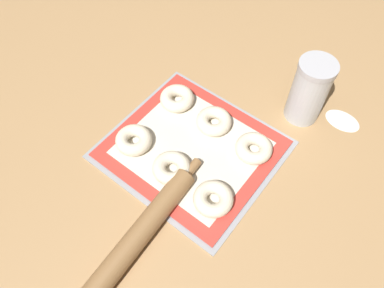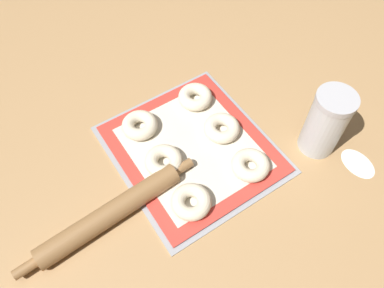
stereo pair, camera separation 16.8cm
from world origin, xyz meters
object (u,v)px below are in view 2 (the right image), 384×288
Objects in this scene: bagel_back_right at (251,165)px; rolling_pin at (110,214)px; bagel_front_center at (164,161)px; bagel_back_center at (222,128)px; flour_canister at (326,123)px; bagel_front_right at (191,202)px; bagel_back_left at (195,97)px; bagel_front_left at (140,125)px; baking_tray at (192,149)px.

rolling_pin reaches higher than bagel_back_right.
bagel_back_right is (0.13, 0.17, 0.00)m from bagel_front_center.
bagel_back_center is 0.25m from flour_canister.
bagel_front_right is 1.00× the size of bagel_back_right.
flour_canister is at bearing 32.64° from bagel_back_left.
bagel_front_right is 1.00× the size of bagel_back_center.
bagel_front_left is 0.46m from flour_canister.
bagel_front_right is at bearing -89.44° from bagel_back_right.
bagel_front_left and bagel_back_right have the same top height.
bagel_back_left and bagel_back_center have the same top height.
bagel_front_right is 0.37m from flour_canister.
bagel_front_right is 0.22m from bagel_back_center.
bagel_front_center is 0.18m from rolling_pin.
baking_tray is 4.40× the size of bagel_back_left.
baking_tray is 0.26m from rolling_pin.
bagel_front_left is at bearing 178.31° from bagel_front_right.
bagel_front_center is at bearing 178.27° from bagel_front_right.
bagel_front_center and bagel_front_right have the same top height.
bagel_front_right is 0.31m from bagel_back_left.
bagel_back_left is (-0.25, 0.18, 0.00)m from bagel_front_right.
bagel_back_left is at bearing 178.09° from bagel_back_right.
bagel_front_center is 0.18m from bagel_back_center.
rolling_pin is (0.05, -0.25, 0.02)m from baking_tray.
bagel_front_right is (0.25, -0.01, 0.00)m from bagel_front_left.
rolling_pin reaches higher than bagel_front_left.
bagel_front_left is 0.50× the size of flour_canister.
flour_canister reaches higher than bagel_back_right.
bagel_back_center is (0.13, -0.00, 0.00)m from bagel_back_left.
bagel_back_center is 1.00× the size of bagel_back_right.
baking_tray is 0.91× the size of rolling_pin.
bagel_back_right is at bearing -3.17° from bagel_back_center.
rolling_pin is at bearing -73.45° from bagel_front_center.
bagel_front_right is at bearing -35.41° from bagel_back_left.
flour_canister is (0.16, 0.18, 0.07)m from bagel_back_center.
bagel_front_left and bagel_front_right have the same top height.
bagel_back_left is 0.39m from rolling_pin.
bagel_back_center and bagel_back_right have the same top height.
bagel_front_left is 1.00× the size of bagel_front_right.
bagel_front_left is at bearing 178.34° from bagel_front_center.
bagel_back_right is at bearing 90.56° from bagel_front_right.
rolling_pin is (-0.11, -0.53, -0.07)m from flour_canister.
bagel_front_left is 1.00× the size of bagel_back_center.
bagel_back_right is 0.21× the size of rolling_pin.
bagel_front_left and bagel_back_center have the same top height.
baking_tray is 0.09m from bagel_front_center.
flour_canister is at bearing 51.42° from bagel_front_left.
baking_tray is at bearing 102.05° from rolling_pin.
rolling_pin is (0.18, -0.17, -0.00)m from bagel_front_left.
bagel_front_left is at bearing -146.77° from bagel_back_right.
bagel_front_center is 0.21× the size of rolling_pin.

